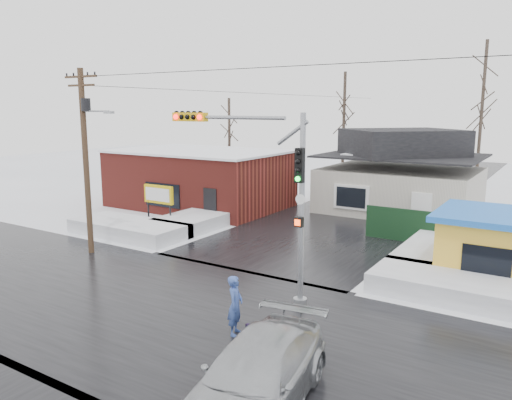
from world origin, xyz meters
The scene contains 20 objects.
ground centered at (0.00, 0.00, 0.00)m, with size 120.00×120.00×0.00m, color white.
road_ns centered at (0.00, 0.00, 0.01)m, with size 10.00×120.00×0.02m, color black.
road_ew centered at (0.00, 0.00, 0.01)m, with size 120.00×10.00×0.02m, color black.
snowbank_nw centered at (-9.00, 7.00, 0.40)m, with size 7.00×3.00×0.80m, color white.
snowbank_ne centered at (9.00, 7.00, 0.40)m, with size 7.00×3.00×0.80m, color white.
snowbank_nside_w centered at (-7.00, 12.00, 0.40)m, with size 3.00×8.00×0.80m, color white.
snowbank_nside_e centered at (7.00, 12.00, 0.40)m, with size 3.00×8.00×0.80m, color white.
traffic_signal centered at (2.43, 2.97, 4.54)m, with size 6.05×0.68×7.00m.
utility_pole centered at (-7.93, 3.50, 5.11)m, with size 3.15×0.44×9.00m.
brick_building centered at (-11.00, 15.99, 2.08)m, with size 12.20×8.20×4.12m.
marquee_sign centered at (-9.00, 9.49, 1.92)m, with size 2.20×0.21×2.55m.
house centered at (2.00, 22.00, 2.62)m, with size 10.40×8.40×5.76m.
kiosk centered at (9.50, 9.99, 1.46)m, with size 4.60×4.60×2.88m.
fence centered at (6.50, 14.00, 0.90)m, with size 8.00×0.12×1.80m, color black.
tree_far_left centered at (-4.00, 26.00, 7.95)m, with size 3.00×3.00×10.00m.
tree_far_mid centered at (6.00, 28.00, 9.54)m, with size 3.00×3.00×12.00m.
tree_far_west centered at (-14.00, 24.00, 6.36)m, with size 3.00×3.00×8.00m.
pedestrian centered at (3.32, -0.19, 0.97)m, with size 0.71×0.47×1.94m, color #38519D.
car centered at (6.03, -3.23, 0.83)m, with size 2.32×5.71×1.66m, color #AAADB1.
shopping_bag centered at (3.76, -0.01, 0.17)m, with size 0.28×0.12×0.35m, color black.
Camera 1 is at (11.86, -12.46, 7.16)m, focal length 35.00 mm.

